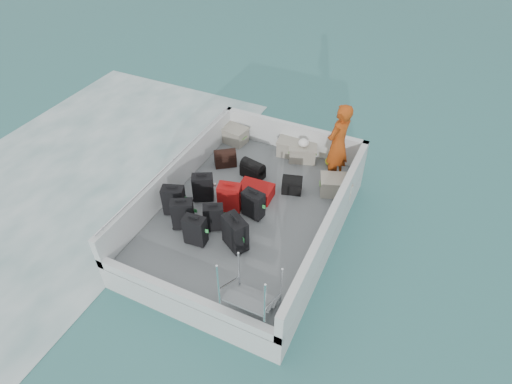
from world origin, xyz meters
TOP-DOWN VIEW (x-y plane):
  - ground at (0.00, 0.00)m, footprint 160.00×160.00m
  - wake_foam at (-4.80, 0.00)m, footprint 10.00×10.00m
  - ferry_hull at (0.00, 0.00)m, footprint 3.60×5.00m
  - deck at (0.00, 0.00)m, footprint 3.30×4.70m
  - deck_fittings at (0.35, -0.32)m, footprint 3.60×5.00m
  - suitcase_0 at (-0.93, -0.96)m, footprint 0.49×0.42m
  - suitcase_1 at (-1.31, -0.70)m, footprint 0.50×0.39m
  - suitcase_2 at (-1.01, -0.08)m, footprint 0.49×0.42m
  - suitcase_3 at (-0.50, -1.22)m, footprint 0.43×0.28m
  - suitcase_4 at (-0.37, -0.75)m, footprint 0.45×0.39m
  - suitcase_5 at (-0.35, -0.13)m, footprint 0.51×0.37m
  - suitcase_6 at (0.22, -0.98)m, footprint 0.58×0.51m
  - suitcase_7 at (0.16, -0.09)m, footprint 0.46×0.31m
  - suitcase_8 at (-0.04, 0.46)m, footprint 0.74×0.51m
  - duffel_0 at (-1.16, 1.17)m, footprint 0.57×0.53m
  - duffel_1 at (-0.40, 1.05)m, footprint 0.58×0.40m
  - duffel_2 at (0.59, 0.94)m, footprint 0.49×0.40m
  - crate_0 at (-1.43, 2.10)m, footprint 0.68×0.52m
  - crate_1 at (0.07, 2.20)m, footprint 0.66×0.49m
  - crate_2 at (0.39, 2.12)m, footprint 0.70×0.59m
  - crate_3 at (1.45, 1.30)m, footprint 0.73×0.62m
  - yellow_bag at (1.07, 2.20)m, footprint 0.28×0.26m
  - white_bag at (0.39, 2.12)m, footprint 0.24×0.24m
  - passenger at (1.26, 1.77)m, footprint 0.64×0.79m

SIDE VIEW (x-z plane):
  - ground at x=0.00m, z-range 0.00..0.00m
  - wake_foam at x=-4.80m, z-range 0.00..0.00m
  - ferry_hull at x=0.00m, z-range 0.00..0.60m
  - deck at x=0.00m, z-range 0.60..0.62m
  - yellow_bag at x=1.07m, z-range 0.62..0.84m
  - suitcase_8 at x=-0.04m, z-range 0.62..0.90m
  - duffel_0 at x=-1.16m, z-range 0.62..0.94m
  - duffel_1 at x=-0.40m, z-range 0.62..0.94m
  - duffel_2 at x=0.59m, z-range 0.62..0.94m
  - crate_2 at x=0.39m, z-range 0.62..0.98m
  - crate_1 at x=0.07m, z-range 0.62..0.99m
  - crate_0 at x=-1.43m, z-range 0.62..1.00m
  - crate_3 at x=1.45m, z-range 0.62..1.00m
  - suitcase_4 at x=-0.37m, z-range 0.62..1.19m
  - suitcase_7 at x=0.16m, z-range 0.62..1.22m
  - suitcase_2 at x=-1.01m, z-range 0.62..1.23m
  - suitcase_3 at x=-0.50m, z-range 0.62..1.25m
  - suitcase_5 at x=-0.35m, z-range 0.62..1.26m
  - suitcase_1 at x=-1.31m, z-range 0.62..1.27m
  - suitcase_0 at x=-0.93m, z-range 0.62..1.28m
  - suitcase_6 at x=0.22m, z-range 0.62..1.31m
  - deck_fittings at x=0.35m, z-range 0.54..1.44m
  - white_bag at x=0.39m, z-range 0.98..1.16m
  - passenger at x=1.26m, z-range 0.62..2.47m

